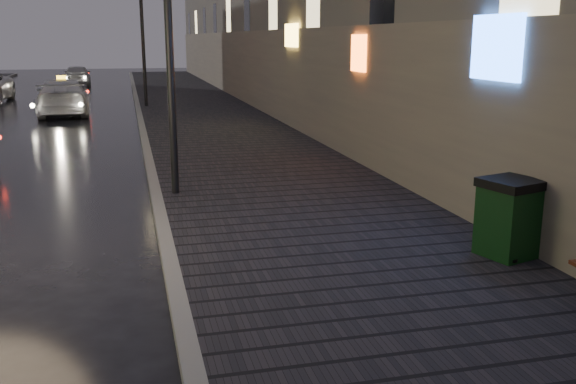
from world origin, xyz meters
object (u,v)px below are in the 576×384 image
lamp_far (142,24)px  car_far (77,75)px  lamp_near (168,4)px  trash_bin (509,217)px  taxi_mid (63,97)px

lamp_far → car_far: 15.41m
car_far → lamp_far: bearing=102.2°
lamp_near → trash_bin: 6.67m
lamp_far → trash_bin: lamp_far is taller
lamp_far → trash_bin: (3.95, -20.58, -2.82)m
car_far → trash_bin: bearing=100.3°
taxi_mid → car_far: (-0.49, 15.96, -0.04)m
lamp_far → car_far: (-3.68, 14.70, -2.84)m
car_far → taxi_mid: bearing=89.9°
lamp_near → lamp_far: (0.00, 16.00, 0.00)m
car_far → lamp_near: bearing=95.0°
lamp_far → lamp_near: bearing=-90.0°
taxi_mid → car_far: bearing=-92.0°
lamp_near → trash_bin: size_ratio=5.16×
lamp_near → taxi_mid: (-3.18, 14.74, -2.80)m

